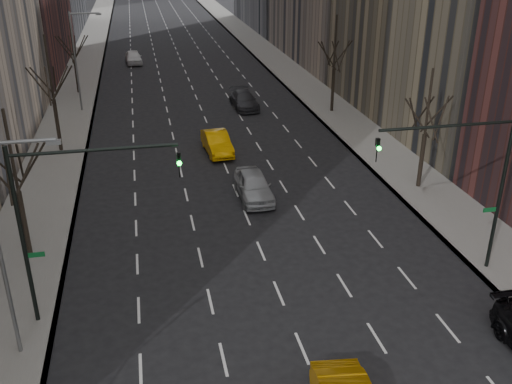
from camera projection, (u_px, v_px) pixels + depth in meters
sidewalk_left at (87, 59)px, 76.27m from camera, size 4.50×320.00×0.15m
sidewalk_right at (265, 52)px, 80.77m from camera, size 4.50×320.00×0.15m
tree_lw_b at (18, 191)px, 28.46m from camera, size 3.36×3.50×7.82m
tree_lw_c at (54, 101)px, 42.59m from camera, size 3.36×3.50×8.74m
tree_lw_d at (75, 60)px, 58.83m from camera, size 3.36×3.50×7.36m
tree_rw_b at (425, 135)px, 36.44m from camera, size 3.36×3.50×7.82m
tree_rw_c at (334, 70)px, 52.35m from camera, size 3.36×3.50×8.74m
traffic_mast_left at (61, 206)px, 22.91m from camera, size 6.69×0.39×8.00m
traffic_mast_right at (473, 171)px, 26.26m from camera, size 6.69×0.39×8.00m
streetlight_near at (6, 230)px, 20.76m from camera, size 2.83×0.22×9.00m
streetlight_far at (78, 52)px, 51.95m from camera, size 2.83×0.22×9.00m
silver_sedan_ahead at (254, 185)px, 36.20m from camera, size 2.04×5.03×1.71m
far_taxi at (217, 143)px, 43.71m from camera, size 2.05×5.05×1.63m
far_suv_grey at (244, 100)px, 54.97m from camera, size 2.36×5.43×1.55m
far_car_white at (133, 57)px, 73.65m from camera, size 2.27×4.99×1.66m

